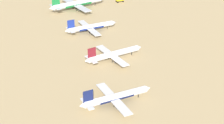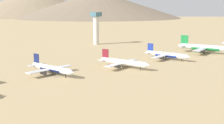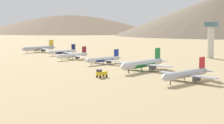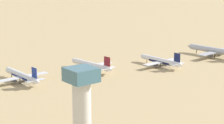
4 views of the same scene
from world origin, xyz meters
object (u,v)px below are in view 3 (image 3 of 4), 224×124
at_px(parked_jet_5, 186,74).
at_px(service_truck, 101,73).
at_px(parked_jet_2, 73,55).
at_px(control_tower, 211,38).
at_px(parked_jet_4, 143,64).
at_px(parked_jet_1, 63,52).
at_px(parked_jet_0, 39,48).
at_px(parked_jet_3, 104,59).

height_order(parked_jet_5, service_truck, parked_jet_5).
bearing_deg(parked_jet_2, control_tower, 143.10).
bearing_deg(parked_jet_4, parked_jet_1, -102.06).
bearing_deg(parked_jet_2, parked_jet_5, 78.98).
height_order(parked_jet_2, service_truck, parked_jet_2).
relative_size(parked_jet_2, service_truck, 5.99).
relative_size(parked_jet_0, control_tower, 1.39).
bearing_deg(parked_jet_2, parked_jet_1, -113.10).
distance_m(parked_jet_1, parked_jet_5, 153.42).
xyz_separation_m(parked_jet_0, parked_jet_5, (39.93, 190.42, -0.25)).
height_order(parked_jet_4, control_tower, control_tower).
height_order(parked_jet_3, control_tower, control_tower).
distance_m(parked_jet_5, control_tower, 117.48).
relative_size(parked_jet_5, service_truck, 6.71).
xyz_separation_m(parked_jet_3, parked_jet_4, (6.18, 39.72, 0.91)).
bearing_deg(parked_jet_5, parked_jet_2, -101.02).
relative_size(parked_jet_0, service_truck, 7.21).
bearing_deg(service_truck, parked_jet_1, -116.11).
xyz_separation_m(parked_jet_0, control_tower, (-64.44, 137.81, 11.61)).
bearing_deg(parked_jet_4, parked_jet_5, 70.54).
height_order(parked_jet_2, parked_jet_5, parked_jet_5).
relative_size(parked_jet_4, control_tower, 1.49).
distance_m(parked_jet_0, control_tower, 152.58).
bearing_deg(service_truck, parked_jet_4, -175.76).
xyz_separation_m(parked_jet_0, parked_jet_4, (26.73, 153.06, 0.24)).
bearing_deg(parked_jet_5, parked_jet_1, -103.97).
distance_m(parked_jet_0, service_truck, 166.16).
bearing_deg(parked_jet_1, parked_jet_2, 66.90).
relative_size(parked_jet_2, control_tower, 1.15).
xyz_separation_m(parked_jet_0, parked_jet_2, (17.67, 76.17, -0.62)).
distance_m(parked_jet_3, service_truck, 56.82).
bearing_deg(control_tower, parked_jet_2, -36.90).
bearing_deg(parked_jet_3, control_tower, 163.94).
relative_size(parked_jet_1, control_tower, 1.13).
distance_m(parked_jet_0, parked_jet_2, 78.20).
relative_size(parked_jet_0, parked_jet_3, 1.21).
bearing_deg(parked_jet_5, control_tower, -153.25).
bearing_deg(parked_jet_0, service_truck, 69.31).
relative_size(parked_jet_1, parked_jet_5, 0.88).
relative_size(parked_jet_0, parked_jet_4, 0.93).
distance_m(parked_jet_2, service_truck, 89.26).
bearing_deg(parked_jet_1, parked_jet_0, -93.99).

